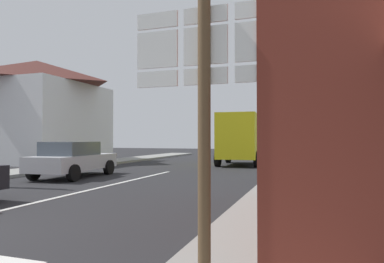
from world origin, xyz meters
name	(u,v)px	position (x,y,z in m)	size (l,w,h in m)	color
ground_plane	(150,176)	(0.00, 10.00, 0.00)	(80.00, 80.00, 0.00)	#232326
sidewalk_right	(295,187)	(6.02, 8.00, 0.07)	(2.29, 44.00, 0.14)	gray
sidewalk_left	(3,174)	(-6.02, 8.00, 0.07)	(2.29, 44.00, 0.14)	gray
lane_centre_stripe	(96,189)	(0.00, 6.00, 0.01)	(0.16, 12.00, 0.01)	silver
clapboard_house_left	(37,111)	(-11.41, 15.75, 3.53)	(8.01, 8.72, 7.00)	silver
sedan_far	(73,159)	(-2.82, 8.52, 0.76)	(2.20, 4.31, 1.47)	#B7BABF
delivery_truck	(241,138)	(2.48, 17.37, 1.65)	(2.67, 5.09, 3.05)	yellow
route_sign_post	(205,101)	(5.41, 0.06, 2.00)	(1.66, 0.14, 3.20)	brown
traffic_light_near_right	(279,118)	(5.18, 12.14, 2.50)	(0.30, 0.49, 3.38)	#47474C
traffic_light_far_right	(288,123)	(5.18, 19.14, 2.56)	(0.30, 0.49, 3.46)	#47474C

